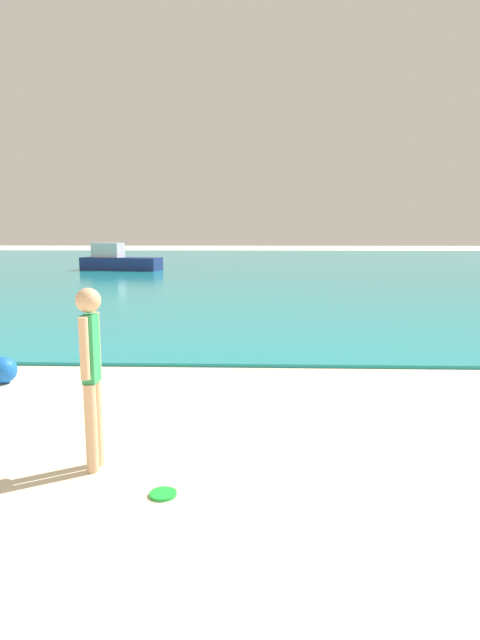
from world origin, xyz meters
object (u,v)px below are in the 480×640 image
at_px(frisbee, 163,494).
at_px(beach_ball, 3,370).
at_px(boat_far, 118,261).
at_px(person_standing, 91,368).

bearing_deg(frisbee, beach_ball, 131.82).
height_order(boat_far, beach_ball, boat_far).
relative_size(boat_far, beach_ball, 12.26).
xyz_separation_m(person_standing, boat_far, (-6.75, 26.50, -0.36)).
xyz_separation_m(person_standing, frisbee, (0.73, -0.51, -0.96)).
height_order(person_standing, frisbee, person_standing).
xyz_separation_m(frisbee, boat_far, (-7.48, 27.01, 0.60)).
bearing_deg(person_standing, frisbee, -123.27).
bearing_deg(boat_far, frisbee, -63.12).
xyz_separation_m(person_standing, beach_ball, (-2.23, 2.80, -0.77)).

